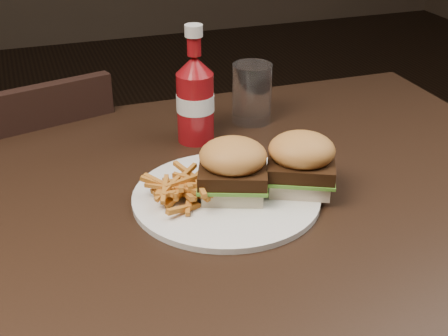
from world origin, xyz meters
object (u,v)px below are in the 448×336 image
object	(u,v)px
chair_far	(21,231)
plate	(226,197)
ketchup_bottle	(195,109)
tumbler	(252,94)
dining_table	(200,206)

from	to	relation	value
chair_far	plate	xyz separation A→B (m)	(0.32, -0.53, 0.33)
ketchup_bottle	tumbler	xyz separation A→B (m)	(0.13, 0.05, -0.01)
chair_far	tumbler	xyz separation A→B (m)	(0.47, -0.26, 0.38)
dining_table	chair_far	xyz separation A→B (m)	(-0.28, 0.50, -0.30)
tumbler	ketchup_bottle	bearing A→B (deg)	-159.06
chair_far	tumbler	world-z (taller)	tumbler
tumbler	chair_far	bearing A→B (deg)	150.91
dining_table	ketchup_bottle	size ratio (longest dim) A/B	9.08
ketchup_bottle	plate	bearing A→B (deg)	-94.95
dining_table	ketchup_bottle	xyz separation A→B (m)	(0.05, 0.19, 0.08)
dining_table	chair_far	bearing A→B (deg)	119.66
ketchup_bottle	tumbler	size ratio (longest dim) A/B	1.12
dining_table	chair_far	size ratio (longest dim) A/B	3.21
chair_far	ketchup_bottle	bearing A→B (deg)	122.74
dining_table	tumbler	distance (m)	0.31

